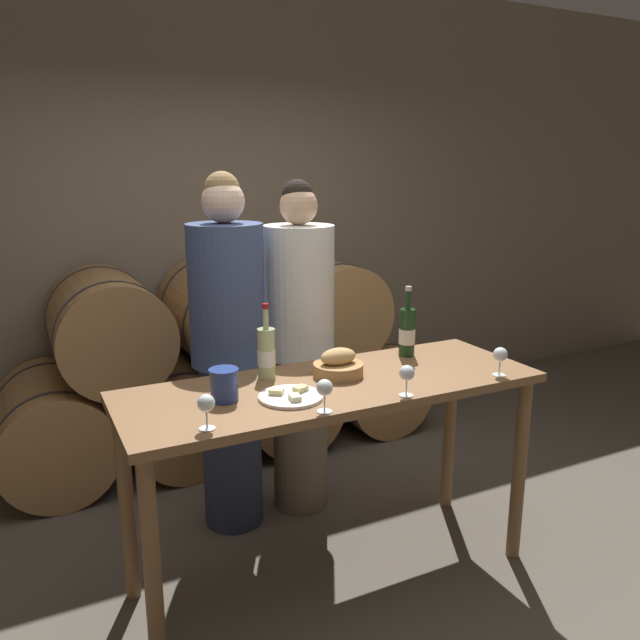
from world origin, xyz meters
name	(u,v)px	position (x,y,z in m)	size (l,w,h in m)	color
ground_plane	(332,574)	(0.00, 0.00, 0.00)	(10.00, 10.00, 0.00)	#564F44
stone_wall_back	(193,205)	(0.00, 2.14, 1.60)	(10.00, 0.12, 3.20)	#7F705B
barrel_stack	(224,365)	(0.00, 1.57, 0.58)	(2.82, 0.91, 1.26)	#9E7042
tasting_table	(333,411)	(0.00, 0.00, 0.82)	(1.85, 0.65, 0.95)	brown
person_left	(229,354)	(-0.26, 0.65, 0.94)	(0.38, 0.38, 1.85)	#2D334C
person_right	(300,349)	(0.14, 0.65, 0.92)	(0.37, 0.37, 1.81)	#756651
wine_bottle_red	(407,332)	(0.51, 0.19, 1.07)	(0.08, 0.08, 0.35)	#193819
wine_bottle_white	(266,353)	(-0.24, 0.19, 1.07)	(0.08, 0.08, 0.34)	#ADBC7F
blue_crock	(224,384)	(-0.49, 0.00, 1.03)	(0.12, 0.12, 0.13)	navy
bread_basket	(338,366)	(0.06, 0.07, 1.00)	(0.22, 0.22, 0.13)	#A87F4C
cheese_plate	(291,396)	(-0.24, -0.09, 0.96)	(0.26, 0.26, 0.04)	white
wine_glass_far_left	(206,405)	(-0.63, -0.24, 1.05)	(0.06, 0.06, 0.13)	white
wine_glass_left	(325,389)	(-0.19, -0.28, 1.05)	(0.06, 0.06, 0.13)	white
wine_glass_center	(407,374)	(0.19, -0.28, 1.05)	(0.06, 0.06, 0.13)	white
wine_glass_right	(500,356)	(0.71, -0.25, 1.05)	(0.06, 0.06, 0.13)	white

